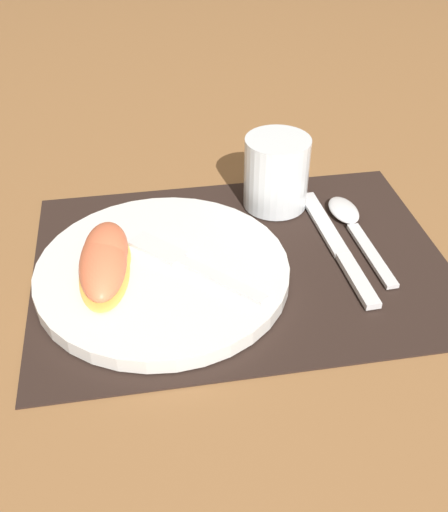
{
  "coord_description": "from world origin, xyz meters",
  "views": [
    {
      "loc": [
        -0.11,
        -0.52,
        0.42
      ],
      "look_at": [
        -0.02,
        -0.01,
        0.02
      ],
      "focal_mm": 42.0,
      "sensor_mm": 36.0,
      "label": 1
    }
  ],
  "objects_px": {
    "plate": "(163,272)",
    "juice_glass": "(276,177)",
    "spoon": "(351,221)",
    "citrus_wedge_0": "(106,255)",
    "citrus_wedge_1": "(104,264)",
    "knife": "(338,247)",
    "fork": "(186,263)"
  },
  "relations": [
    {
      "from": "plate",
      "to": "juice_glass",
      "type": "relative_size",
      "value": 3.01
    },
    {
      "from": "spoon",
      "to": "juice_glass",
      "type": "bearing_deg",
      "value": 142.94
    },
    {
      "from": "spoon",
      "to": "citrus_wedge_0",
      "type": "bearing_deg",
      "value": -169.93
    },
    {
      "from": "spoon",
      "to": "citrus_wedge_1",
      "type": "height_order",
      "value": "citrus_wedge_1"
    },
    {
      "from": "knife",
      "to": "juice_glass",
      "type": "bearing_deg",
      "value": 115.06
    },
    {
      "from": "knife",
      "to": "spoon",
      "type": "relative_size",
      "value": 1.25
    },
    {
      "from": "plate",
      "to": "citrus_wedge_0",
      "type": "distance_m",
      "value": 0.06
    },
    {
      "from": "plate",
      "to": "juice_glass",
      "type": "height_order",
      "value": "juice_glass"
    },
    {
      "from": "fork",
      "to": "spoon",
      "type": "bearing_deg",
      "value": 17.14
    },
    {
      "from": "juice_glass",
      "to": "spoon",
      "type": "xyz_separation_m",
      "value": [
        0.08,
        -0.06,
        -0.03
      ]
    },
    {
      "from": "citrus_wedge_1",
      "to": "juice_glass",
      "type": "bearing_deg",
      "value": 30.77
    },
    {
      "from": "fork",
      "to": "citrus_wedge_1",
      "type": "distance_m",
      "value": 0.09
    },
    {
      "from": "plate",
      "to": "fork",
      "type": "height_order",
      "value": "fork"
    },
    {
      "from": "plate",
      "to": "citrus_wedge_0",
      "type": "bearing_deg",
      "value": 169.26
    },
    {
      "from": "knife",
      "to": "fork",
      "type": "bearing_deg",
      "value": -173.88
    },
    {
      "from": "spoon",
      "to": "fork",
      "type": "xyz_separation_m",
      "value": [
        -0.21,
        -0.06,
        0.01
      ]
    },
    {
      "from": "juice_glass",
      "to": "citrus_wedge_1",
      "type": "height_order",
      "value": "juice_glass"
    },
    {
      "from": "citrus_wedge_1",
      "to": "plate",
      "type": "bearing_deg",
      "value": 3.75
    },
    {
      "from": "plate",
      "to": "citrus_wedge_0",
      "type": "height_order",
      "value": "citrus_wedge_0"
    },
    {
      "from": "juice_glass",
      "to": "spoon",
      "type": "bearing_deg",
      "value": -37.06
    },
    {
      "from": "citrus_wedge_0",
      "to": "plate",
      "type": "bearing_deg",
      "value": -10.74
    },
    {
      "from": "juice_glass",
      "to": "fork",
      "type": "relative_size",
      "value": 0.64
    },
    {
      "from": "knife",
      "to": "spoon",
      "type": "xyz_separation_m",
      "value": [
        0.03,
        0.05,
        0.0
      ]
    },
    {
      "from": "plate",
      "to": "knife",
      "type": "bearing_deg",
      "value": 4.93
    },
    {
      "from": "citrus_wedge_0",
      "to": "fork",
      "type": "bearing_deg",
      "value": -8.56
    },
    {
      "from": "fork",
      "to": "citrus_wedge_1",
      "type": "bearing_deg",
      "value": -178.4
    },
    {
      "from": "plate",
      "to": "fork",
      "type": "bearing_deg",
      "value": -3.52
    },
    {
      "from": "plate",
      "to": "spoon",
      "type": "distance_m",
      "value": 0.24
    },
    {
      "from": "juice_glass",
      "to": "knife",
      "type": "xyz_separation_m",
      "value": [
        0.05,
        -0.11,
        -0.04
      ]
    },
    {
      "from": "knife",
      "to": "citrus_wedge_0",
      "type": "relative_size",
      "value": 2.16
    },
    {
      "from": "plate",
      "to": "juice_glass",
      "type": "distance_m",
      "value": 0.2
    },
    {
      "from": "juice_glass",
      "to": "fork",
      "type": "height_order",
      "value": "juice_glass"
    }
  ]
}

